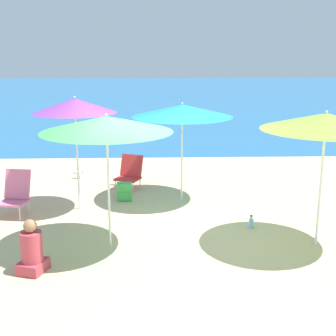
{
  "coord_description": "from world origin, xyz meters",
  "views": [
    {
      "loc": [
        -0.13,
        -7.0,
        2.98
      ],
      "look_at": [
        0.15,
        0.86,
        1.0
      ],
      "focal_mm": 50.0,
      "sensor_mm": 36.0,
      "label": 1
    }
  ],
  "objects_px": {
    "beach_umbrella_lime": "(326,122)",
    "person_seated_near": "(32,251)",
    "water_bottle": "(251,223)",
    "beach_umbrella_teal": "(182,111)",
    "seagull": "(79,173)",
    "beach_chair_red": "(130,172)",
    "beach_chair_pink": "(16,193)",
    "beach_umbrella_green": "(107,124)",
    "beach_umbrella_purple": "(75,106)",
    "backpack_green": "(124,192)"
  },
  "relations": [
    {
      "from": "beach_umbrella_lime",
      "to": "person_seated_near",
      "type": "distance_m",
      "value": 4.61
    },
    {
      "from": "beach_umbrella_lime",
      "to": "water_bottle",
      "type": "xyz_separation_m",
      "value": [
        -0.87,
        0.75,
        -1.87
      ]
    },
    {
      "from": "beach_umbrella_teal",
      "to": "seagull",
      "type": "relative_size",
      "value": 7.49
    },
    {
      "from": "beach_umbrella_lime",
      "to": "person_seated_near",
      "type": "bearing_deg",
      "value": -169.63
    },
    {
      "from": "beach_chair_red",
      "to": "beach_chair_pink",
      "type": "bearing_deg",
      "value": -116.17
    },
    {
      "from": "beach_chair_pink",
      "to": "beach_umbrella_lime",
      "type": "bearing_deg",
      "value": -7.27
    },
    {
      "from": "beach_chair_pink",
      "to": "water_bottle",
      "type": "bearing_deg",
      "value": -1.18
    },
    {
      "from": "beach_umbrella_green",
      "to": "water_bottle",
      "type": "height_order",
      "value": "beach_umbrella_green"
    },
    {
      "from": "beach_umbrella_green",
      "to": "person_seated_near",
      "type": "height_order",
      "value": "beach_umbrella_green"
    },
    {
      "from": "beach_umbrella_purple",
      "to": "beach_chair_pink",
      "type": "relative_size",
      "value": 2.6
    },
    {
      "from": "beach_chair_pink",
      "to": "backpack_green",
      "type": "xyz_separation_m",
      "value": [
        1.96,
        0.79,
        -0.25
      ]
    },
    {
      "from": "seagull",
      "to": "backpack_green",
      "type": "bearing_deg",
      "value": -55.72
    },
    {
      "from": "person_seated_near",
      "to": "seagull",
      "type": "relative_size",
      "value": 2.86
    },
    {
      "from": "beach_umbrella_teal",
      "to": "beach_chair_red",
      "type": "height_order",
      "value": "beach_umbrella_teal"
    },
    {
      "from": "beach_umbrella_green",
      "to": "beach_umbrella_lime",
      "type": "bearing_deg",
      "value": -0.77
    },
    {
      "from": "beach_umbrella_lime",
      "to": "beach_umbrella_purple",
      "type": "bearing_deg",
      "value": 154.76
    },
    {
      "from": "beach_umbrella_green",
      "to": "water_bottle",
      "type": "xyz_separation_m",
      "value": [
        2.36,
        0.71,
        -1.84
      ]
    },
    {
      "from": "beach_chair_pink",
      "to": "water_bottle",
      "type": "distance_m",
      "value": 4.33
    },
    {
      "from": "seagull",
      "to": "beach_chair_red",
      "type": "bearing_deg",
      "value": -33.12
    },
    {
      "from": "beach_umbrella_purple",
      "to": "beach_chair_red",
      "type": "relative_size",
      "value": 2.98
    },
    {
      "from": "beach_umbrella_lime",
      "to": "backpack_green",
      "type": "bearing_deg",
      "value": 142.86
    },
    {
      "from": "beach_umbrella_teal",
      "to": "backpack_green",
      "type": "distance_m",
      "value": 2.02
    },
    {
      "from": "water_bottle",
      "to": "backpack_green",
      "type": "bearing_deg",
      "value": 144.32
    },
    {
      "from": "beach_umbrella_teal",
      "to": "beach_chair_red",
      "type": "bearing_deg",
      "value": 141.6
    },
    {
      "from": "water_bottle",
      "to": "seagull",
      "type": "distance_m",
      "value": 4.83
    },
    {
      "from": "beach_umbrella_lime",
      "to": "water_bottle",
      "type": "relative_size",
      "value": 9.13
    },
    {
      "from": "beach_umbrella_teal",
      "to": "seagull",
      "type": "bearing_deg",
      "value": 144.33
    },
    {
      "from": "beach_umbrella_teal",
      "to": "beach_chair_pink",
      "type": "distance_m",
      "value": 3.53
    },
    {
      "from": "beach_chair_pink",
      "to": "water_bottle",
      "type": "height_order",
      "value": "beach_chair_pink"
    },
    {
      "from": "beach_umbrella_purple",
      "to": "person_seated_near",
      "type": "bearing_deg",
      "value": -95.36
    },
    {
      "from": "beach_umbrella_teal",
      "to": "beach_chair_red",
      "type": "relative_size",
      "value": 2.77
    },
    {
      "from": "beach_umbrella_green",
      "to": "beach_chair_red",
      "type": "distance_m",
      "value": 3.62
    },
    {
      "from": "beach_umbrella_teal",
      "to": "beach_umbrella_green",
      "type": "height_order",
      "value": "beach_umbrella_green"
    },
    {
      "from": "beach_umbrella_purple",
      "to": "seagull",
      "type": "bearing_deg",
      "value": 98.9
    },
    {
      "from": "person_seated_near",
      "to": "seagull",
      "type": "height_order",
      "value": "person_seated_near"
    },
    {
      "from": "beach_chair_pink",
      "to": "beach_umbrella_purple",
      "type": "bearing_deg",
      "value": 24.29
    },
    {
      "from": "beach_chair_pink",
      "to": "water_bottle",
      "type": "relative_size",
      "value": 3.59
    },
    {
      "from": "beach_umbrella_teal",
      "to": "person_seated_near",
      "type": "distance_m",
      "value": 4.21
    },
    {
      "from": "beach_umbrella_green",
      "to": "beach_umbrella_teal",
      "type": "bearing_deg",
      "value": 62.1
    },
    {
      "from": "beach_chair_red",
      "to": "person_seated_near",
      "type": "bearing_deg",
      "value": -82.12
    },
    {
      "from": "water_bottle",
      "to": "beach_umbrella_teal",
      "type": "bearing_deg",
      "value": 123.13
    },
    {
      "from": "beach_umbrella_purple",
      "to": "beach_umbrella_green",
      "type": "distance_m",
      "value": 1.98
    },
    {
      "from": "beach_umbrella_lime",
      "to": "beach_umbrella_green",
      "type": "xyz_separation_m",
      "value": [
        -3.23,
        0.04,
        -0.03
      ]
    },
    {
      "from": "person_seated_near",
      "to": "seagull",
      "type": "distance_m",
      "value": 4.91
    },
    {
      "from": "beach_umbrella_lime",
      "to": "backpack_green",
      "type": "distance_m",
      "value": 4.33
    },
    {
      "from": "beach_umbrella_lime",
      "to": "beach_chair_red",
      "type": "distance_m",
      "value": 4.79
    },
    {
      "from": "beach_umbrella_teal",
      "to": "water_bottle",
      "type": "bearing_deg",
      "value": -56.87
    },
    {
      "from": "beach_umbrella_lime",
      "to": "beach_chair_red",
      "type": "relative_size",
      "value": 2.92
    },
    {
      "from": "beach_umbrella_purple",
      "to": "backpack_green",
      "type": "xyz_separation_m",
      "value": [
        0.84,
        0.5,
        -1.81
      ]
    },
    {
      "from": "beach_umbrella_purple",
      "to": "beach_umbrella_teal",
      "type": "relative_size",
      "value": 1.08
    }
  ]
}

